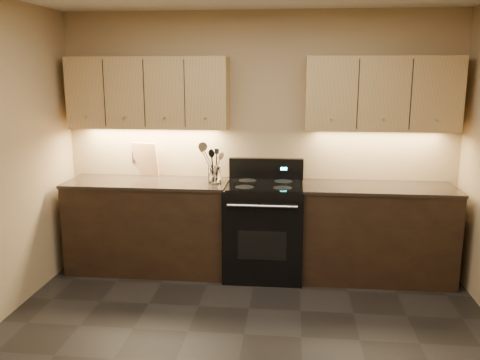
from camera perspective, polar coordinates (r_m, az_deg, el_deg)
name	(u,v)px	position (r m, az deg, el deg)	size (l,w,h in m)	color
wall_back	(259,142)	(5.22, 2.13, 4.28)	(4.00, 0.04, 2.60)	tan
counter_left	(149,225)	(5.30, -10.17, -5.03)	(1.62, 0.62, 0.93)	black
counter_right	(376,233)	(5.16, 15.07, -5.72)	(1.46, 0.62, 0.93)	black
stove	(264,228)	(5.08, 2.72, -5.44)	(0.76, 0.68, 1.14)	black
upper_cab_left	(148,93)	(5.22, -10.26, 9.61)	(1.60, 0.30, 0.70)	tan
upper_cab_right	(382,94)	(5.08, 15.63, 9.30)	(1.44, 0.30, 0.70)	tan
outlet_plate	(136,157)	(5.48, -11.59, 2.51)	(0.09, 0.01, 0.12)	#B2B5BA
utensil_crock	(214,175)	(5.04, -2.89, 0.54)	(0.16, 0.16, 0.16)	white
cutting_board	(146,159)	(5.42, -10.56, 2.30)	(0.28, 0.02, 0.36)	tan
wooden_spoon	(211,166)	(5.01, -3.23, 1.55)	(0.06, 0.06, 0.30)	tan
black_spoon	(214,164)	(5.04, -2.96, 1.82)	(0.06, 0.06, 0.33)	black
black_turner	(216,164)	(4.99, -2.75, 1.76)	(0.08, 0.08, 0.34)	black
steel_spatula	(216,162)	(5.01, -2.72, 2.06)	(0.08, 0.08, 0.38)	silver
steel_skimmer	(218,161)	(5.00, -2.50, 2.15)	(0.09, 0.09, 0.40)	silver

